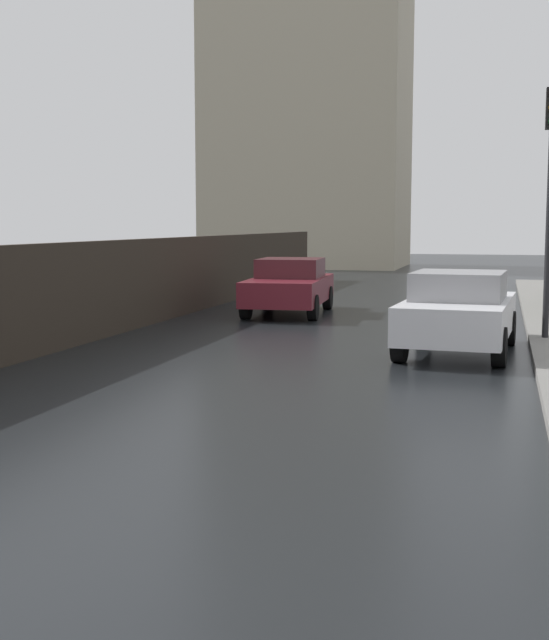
{
  "coord_description": "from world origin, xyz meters",
  "views": [
    {
      "loc": [
        3.46,
        -4.0,
        2.31
      ],
      "look_at": [
        0.56,
        6.93,
        1.02
      ],
      "focal_mm": 48.04,
      "sensor_mm": 36.0,
      "label": 1
    }
  ],
  "objects": [
    {
      "name": "car_maroon_near_kerb",
      "position": [
        -1.74,
        17.02,
        0.72
      ],
      "size": [
        2.08,
        4.27,
        1.4
      ],
      "rotation": [
        0.0,
        0.0,
        3.21
      ],
      "color": "maroon",
      "rests_on": "ground"
    },
    {
      "name": "car_white_mid_road",
      "position": [
        2.75,
        11.35,
        0.75
      ],
      "size": [
        2.03,
        4.08,
        1.45
      ],
      "rotation": [
        0.0,
        0.0,
        -0.06
      ],
      "color": "silver",
      "rests_on": "ground"
    }
  ]
}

